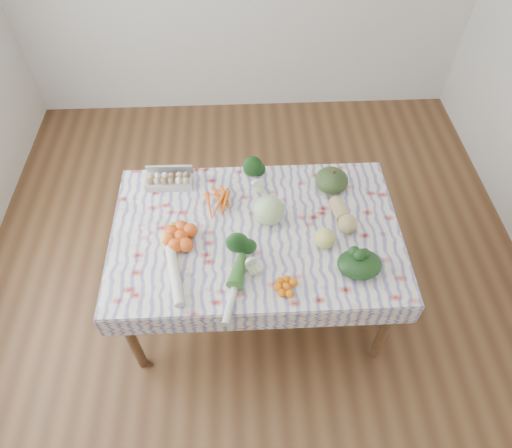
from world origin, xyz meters
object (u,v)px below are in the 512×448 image
(dining_table, at_px, (256,239))
(kabocha_squash, at_px, (332,180))
(egg_carton, at_px, (169,182))
(butternut_squash, at_px, (343,215))
(cabbage, at_px, (269,210))
(grapefruit, at_px, (325,238))

(dining_table, distance_m, kabocha_squash, 0.59)
(kabocha_squash, bearing_deg, dining_table, -146.38)
(egg_carton, bearing_deg, butternut_squash, -16.95)
(butternut_squash, bearing_deg, egg_carton, 150.06)
(egg_carton, height_order, cabbage, cabbage)
(cabbage, distance_m, grapefruit, 0.35)
(egg_carton, xyz_separation_m, butternut_squash, (1.03, -0.33, 0.02))
(egg_carton, xyz_separation_m, kabocha_squash, (1.00, -0.06, 0.03))
(dining_table, distance_m, cabbage, 0.20)
(kabocha_squash, bearing_deg, grapefruit, -103.22)
(dining_table, bearing_deg, butternut_squash, 5.25)
(dining_table, distance_m, grapefruit, 0.42)
(butternut_squash, height_order, grapefruit, grapefruit)
(kabocha_squash, distance_m, cabbage, 0.47)
(egg_carton, xyz_separation_m, grapefruit, (0.89, -0.50, 0.02))
(cabbage, relative_size, grapefruit, 1.49)
(grapefruit, bearing_deg, cabbage, 146.90)
(dining_table, relative_size, kabocha_squash, 7.88)
(egg_carton, height_order, butternut_squash, butternut_squash)
(butternut_squash, xyz_separation_m, grapefruit, (-0.13, -0.17, 0.00))
(egg_carton, distance_m, grapefruit, 1.03)
(kabocha_squash, xyz_separation_m, butternut_squash, (0.03, -0.27, -0.01))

